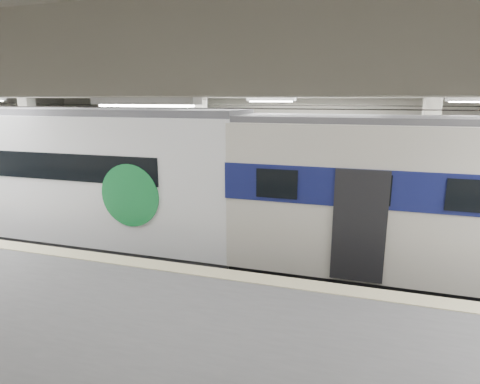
% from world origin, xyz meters
% --- Properties ---
extents(station_hall, '(36.00, 24.00, 5.75)m').
position_xyz_m(station_hall, '(0.00, -1.74, 3.24)').
color(station_hall, black).
rests_on(station_hall, ground).
extents(modern_emu, '(14.57, 3.01, 4.66)m').
position_xyz_m(modern_emu, '(-5.67, -0.00, 2.29)').
color(modern_emu, white).
rests_on(modern_emu, ground).
extents(far_train, '(13.53, 3.13, 4.32)m').
position_xyz_m(far_train, '(-7.72, 5.50, 2.23)').
color(far_train, white).
rests_on(far_train, ground).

